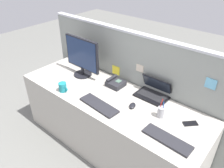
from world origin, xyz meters
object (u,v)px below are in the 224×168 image
at_px(keyboard_spare, 167,139).
at_px(computer_mouse_right_hand, 132,106).
at_px(desktop_monitor, 82,56).
at_px(keyboard_main, 99,105).
at_px(pen_cup, 161,112).
at_px(desk_phone, 115,83).
at_px(cell_phone_black_slab, 190,123).
at_px(laptop, 154,92).
at_px(coffee_mug, 63,87).

distance_m(keyboard_spare, computer_mouse_right_hand, 0.51).
height_order(desktop_monitor, computer_mouse_right_hand, desktop_monitor).
bearing_deg(desktop_monitor, keyboard_main, -30.26).
bearing_deg(pen_cup, desk_phone, 167.39).
bearing_deg(desk_phone, cell_phone_black_slab, -3.84).
bearing_deg(desk_phone, desktop_monitor, -172.76).
bearing_deg(laptop, cell_phone_black_slab, -19.84).
bearing_deg(computer_mouse_right_hand, keyboard_main, -163.83).
bearing_deg(coffee_mug, cell_phone_black_slab, 17.03).
bearing_deg(desk_phone, pen_cup, -12.61).
relative_size(laptop, desk_phone, 1.86).
bearing_deg(desk_phone, coffee_mug, -128.58).
distance_m(desk_phone, keyboard_main, 0.42).
bearing_deg(computer_mouse_right_hand, keyboard_spare, -41.21).
height_order(keyboard_spare, computer_mouse_right_hand, computer_mouse_right_hand).
bearing_deg(computer_mouse_right_hand, pen_cup, -11.00).
relative_size(pen_cup, cell_phone_black_slab, 1.48).
height_order(desktop_monitor, coffee_mug, desktop_monitor).
height_order(keyboard_main, cell_phone_black_slab, keyboard_main).
xyz_separation_m(keyboard_spare, coffee_mug, (-1.22, -0.08, 0.04)).
bearing_deg(coffee_mug, laptop, 35.44).
relative_size(keyboard_spare, pen_cup, 2.18).
distance_m(desktop_monitor, keyboard_spare, 1.38).
relative_size(desktop_monitor, keyboard_spare, 1.22).
distance_m(laptop, keyboard_main, 0.61).
relative_size(keyboard_main, coffee_mug, 3.54).
xyz_separation_m(desktop_monitor, laptop, (0.90, 0.17, -0.20)).
height_order(laptop, computer_mouse_right_hand, laptop).
distance_m(keyboard_main, pen_cup, 0.61).
distance_m(desktop_monitor, laptop, 0.94).
xyz_separation_m(desktop_monitor, keyboard_main, (0.59, -0.34, -0.24)).
relative_size(keyboard_spare, cell_phone_black_slab, 3.24).
relative_size(keyboard_main, computer_mouse_right_hand, 4.39).
height_order(desk_phone, keyboard_spare, desk_phone).
bearing_deg(desktop_monitor, coffee_mug, -75.73).
distance_m(cell_phone_black_slab, coffee_mug, 1.35).
bearing_deg(cell_phone_black_slab, computer_mouse_right_hand, -122.44).
bearing_deg(keyboard_spare, desktop_monitor, 169.00).
relative_size(pen_cup, coffee_mug, 1.54).
bearing_deg(keyboard_spare, desk_phone, 158.84).
distance_m(keyboard_spare, pen_cup, 0.30).
distance_m(laptop, cell_phone_black_slab, 0.52).
distance_m(keyboard_main, cell_phone_black_slab, 0.87).
xyz_separation_m(desktop_monitor, keyboard_spare, (1.33, -0.32, -0.24)).
xyz_separation_m(computer_mouse_right_hand, pen_cup, (0.29, 0.05, 0.04)).
xyz_separation_m(desktop_monitor, computer_mouse_right_hand, (0.85, -0.14, -0.24)).
relative_size(laptop, cell_phone_black_slab, 2.60).
bearing_deg(keyboard_main, keyboard_spare, 6.28).
bearing_deg(keyboard_main, cell_phone_black_slab, 27.13).
distance_m(desk_phone, keyboard_spare, 0.94).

